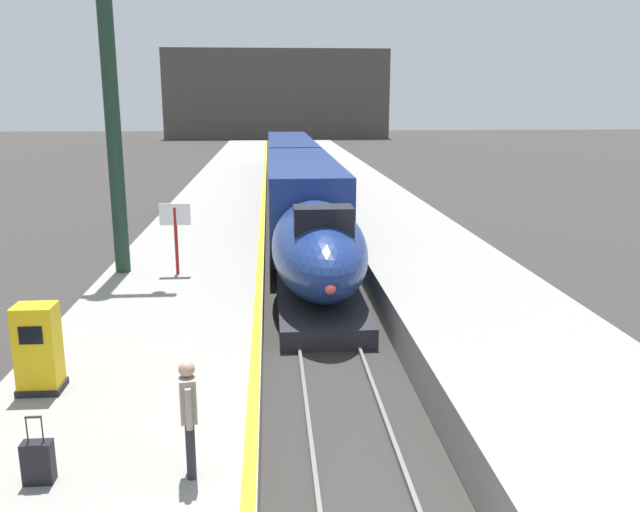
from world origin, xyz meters
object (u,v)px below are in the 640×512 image
Objects in this scene: highspeed_train_main at (297,183)px; rolling_suitcase at (38,462)px; passenger_near_edge at (189,409)px; departure_info_board at (175,224)px; station_column_mid at (110,87)px; ticket_machine_yellow at (39,352)px.

rolling_suitcase is (-4.61, -25.89, -0.56)m from highspeed_train_main.
passenger_near_edge is 11.14m from departure_info_board.
station_column_mid is 5.33× the size of passenger_near_edge.
passenger_near_edge is 1.72× the size of rolling_suitcase.
ticket_machine_yellow is 0.75× the size of departure_info_board.
ticket_machine_yellow is (0.35, -8.43, -4.69)m from station_column_mid.
station_column_mid reaches higher than departure_info_board.
station_column_mid is 5.63× the size of ticket_machine_yellow.
departure_info_board is (-1.65, 11.00, 0.52)m from passenger_near_edge.
ticket_machine_yellow is at bearing 135.27° from passenger_near_edge.
rolling_suitcase is at bearing -92.05° from departure_info_board.
rolling_suitcase is (-2.04, -0.02, -0.69)m from passenger_near_edge.
ticket_machine_yellow is 8.19m from departure_info_board.
ticket_machine_yellow reaches higher than rolling_suitcase.
station_column_mid is 12.57m from rolling_suitcase.
highspeed_train_main is at bearing 74.16° from departure_info_board.
highspeed_train_main is 26.30m from rolling_suitcase.
highspeed_train_main is 4.34× the size of station_column_mid.
station_column_mid is at bearing 92.38° from ticket_machine_yellow.
rolling_suitcase is 3.15m from ticket_machine_yellow.
ticket_machine_yellow is (-5.55, -22.91, -0.13)m from highspeed_train_main.
passenger_near_edge is at bearing -44.73° from ticket_machine_yellow.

